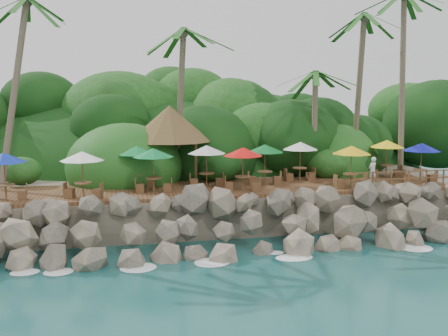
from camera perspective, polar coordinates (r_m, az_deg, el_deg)
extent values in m
plane|color=#19514F|center=(22.80, 3.09, -10.61)|extent=(140.00, 140.00, 0.00)
cube|color=gray|center=(37.81, -3.05, -1.42)|extent=(32.00, 25.20, 2.10)
ellipsoid|color=#143811|center=(45.32, -4.46, -1.18)|extent=(44.80, 28.00, 15.40)
cube|color=brown|center=(27.91, 0.00, -2.44)|extent=(26.00, 5.00, 0.20)
ellipsoid|color=white|center=(22.67, -20.17, -11.15)|extent=(1.20, 0.80, 0.06)
ellipsoid|color=white|center=(22.41, -12.42, -11.06)|extent=(1.20, 0.80, 0.06)
ellipsoid|color=white|center=(22.54, -4.64, -10.77)|extent=(1.20, 0.80, 0.06)
ellipsoid|color=white|center=(23.07, 2.90, -10.31)|extent=(1.20, 0.80, 0.06)
ellipsoid|color=white|center=(23.97, 9.96, -9.71)|extent=(1.20, 0.80, 0.06)
ellipsoid|color=white|center=(25.19, 16.40, -9.04)|extent=(1.20, 0.80, 0.06)
ellipsoid|color=white|center=(26.69, 22.16, -8.34)|extent=(1.20, 0.80, 0.06)
cylinder|color=brown|center=(30.04, -23.21, 8.20)|extent=(1.99, 2.62, 10.57)
cylinder|color=brown|center=(30.28, -5.13, 7.20)|extent=(0.93, 1.27, 9.08)
ellipsoid|color=#23601E|center=(30.55, -5.25, 15.75)|extent=(6.00, 6.00, 2.40)
cylinder|color=brown|center=(31.69, 10.50, 4.91)|extent=(0.60, 0.57, 6.63)
ellipsoid|color=#23601E|center=(31.68, 10.66, 10.90)|extent=(6.00, 6.00, 2.40)
cylinder|color=brown|center=(34.30, 20.04, 9.14)|extent=(0.93, 1.86, 11.78)
cylinder|color=brown|center=(33.55, 15.38, 8.06)|extent=(0.80, 1.94, 10.22)
ellipsoid|color=#23601E|center=(33.96, 15.72, 16.76)|extent=(6.00, 6.00, 2.40)
cylinder|color=brown|center=(28.92, -8.78, 0.44)|extent=(0.16, 0.16, 2.40)
cylinder|color=brown|center=(29.19, -3.29, 0.60)|extent=(0.16, 0.16, 2.40)
cylinder|color=brown|center=(31.69, -9.04, 1.11)|extent=(0.16, 0.16, 2.40)
cylinder|color=brown|center=(31.94, -4.02, 1.24)|extent=(0.16, 0.16, 2.40)
cone|color=brown|center=(30.20, -6.35, 5.20)|extent=(5.09, 5.09, 2.20)
cylinder|color=brown|center=(27.93, -2.03, -1.42)|extent=(0.08, 0.08, 0.78)
cylinder|color=brown|center=(27.86, -2.03, -0.62)|extent=(0.88, 0.88, 0.05)
cylinder|color=brown|center=(27.81, -2.04, 0.13)|extent=(0.05, 0.05, 2.30)
cone|color=silver|center=(27.69, -2.05, 2.17)|extent=(2.20, 2.20, 0.47)
cube|color=brown|center=(27.90, -3.53, -1.75)|extent=(0.47, 0.47, 0.48)
cube|color=brown|center=(28.02, -0.53, -1.69)|extent=(0.47, 0.47, 0.48)
cylinder|color=brown|center=(25.78, -16.05, -2.54)|extent=(0.08, 0.08, 0.78)
cylinder|color=brown|center=(25.72, -16.09, -1.67)|extent=(0.88, 0.88, 0.05)
cylinder|color=brown|center=(25.66, -16.12, -0.86)|extent=(0.05, 0.05, 2.30)
cone|color=white|center=(25.53, -16.21, 1.34)|extent=(2.20, 2.20, 0.47)
cube|color=brown|center=(26.08, -17.54, -2.81)|extent=(0.55, 0.55, 0.48)
cube|color=brown|center=(25.56, -14.50, -2.91)|extent=(0.55, 0.55, 0.48)
cylinder|color=brown|center=(30.38, 8.81, -0.74)|extent=(0.08, 0.08, 0.78)
cylinder|color=brown|center=(30.32, 8.82, 0.01)|extent=(0.88, 0.88, 0.05)
cylinder|color=brown|center=(30.27, 8.84, 0.70)|extent=(0.05, 0.05, 2.30)
cone|color=white|center=(30.16, 8.88, 2.57)|extent=(2.20, 2.20, 0.47)
cube|color=brown|center=(30.10, 7.54, -1.07)|extent=(0.48, 0.48, 0.48)
cube|color=brown|center=(30.72, 10.04, -0.94)|extent=(0.48, 0.48, 0.48)
cylinder|color=brown|center=(26.55, -8.17, -2.00)|extent=(0.08, 0.08, 0.78)
cylinder|color=brown|center=(26.49, -8.19, -1.15)|extent=(0.88, 0.88, 0.05)
cylinder|color=brown|center=(26.43, -8.20, -0.37)|extent=(0.05, 0.05, 2.30)
cone|color=#0D7C3A|center=(26.30, -8.25, 1.78)|extent=(2.20, 2.20, 0.47)
cube|color=brown|center=(26.64, -9.74, -2.33)|extent=(0.49, 0.49, 0.48)
cube|color=brown|center=(26.54, -6.58, -2.30)|extent=(0.49, 0.49, 0.48)
cylinder|color=brown|center=(31.54, 21.87, -0.90)|extent=(0.08, 0.08, 0.78)
cylinder|color=brown|center=(31.48, 21.91, -0.19)|extent=(0.88, 0.88, 0.05)
cylinder|color=brown|center=(31.44, 21.94, 0.47)|extent=(0.05, 0.05, 2.30)
cone|color=#0C13A6|center=(31.33, 22.04, 2.28)|extent=(2.20, 2.20, 0.47)
cube|color=brown|center=(31.30, 20.60, -1.18)|extent=(0.52, 0.52, 0.48)
cube|color=brown|center=(31.84, 23.08, -1.16)|extent=(0.52, 0.52, 0.48)
cylinder|color=brown|center=(28.00, -10.03, -1.52)|extent=(0.08, 0.08, 0.78)
cylinder|color=brown|center=(27.94, -10.05, -0.71)|extent=(0.88, 0.88, 0.05)
cylinder|color=brown|center=(27.89, -10.07, 0.03)|extent=(0.05, 0.05, 2.30)
cone|color=#0D7C33|center=(27.77, -10.12, 2.07)|extent=(2.20, 2.20, 0.47)
cube|color=brown|center=(28.07, -11.52, -1.84)|extent=(0.47, 0.47, 0.48)
cube|color=brown|center=(28.00, -8.53, -1.79)|extent=(0.47, 0.47, 0.48)
cylinder|color=brown|center=(33.04, 18.33, -0.34)|extent=(0.08, 0.08, 0.78)
cylinder|color=brown|center=(32.99, 18.36, 0.34)|extent=(0.88, 0.88, 0.05)
cylinder|color=brown|center=(32.94, 18.39, 0.97)|extent=(0.05, 0.05, 2.30)
cone|color=yellow|center=(32.84, 18.46, 2.70)|extent=(2.20, 2.20, 0.47)
cube|color=brown|center=(32.90, 17.07, -0.58)|extent=(0.55, 0.55, 0.48)
cube|color=brown|center=(33.23, 19.55, -0.61)|extent=(0.55, 0.55, 0.48)
cylinder|color=brown|center=(28.58, 14.51, -1.46)|extent=(0.08, 0.08, 0.78)
cylinder|color=brown|center=(28.52, 14.54, -0.67)|extent=(0.88, 0.88, 0.05)
cylinder|color=brown|center=(28.46, 14.57, 0.06)|extent=(0.05, 0.05, 2.30)
cone|color=yellow|center=(28.34, 14.64, 2.05)|extent=(2.20, 2.20, 0.47)
cube|color=brown|center=(28.24, 13.21, -1.83)|extent=(0.47, 0.47, 0.48)
cube|color=brown|center=(28.97, 15.76, -1.67)|extent=(0.47, 0.47, 0.48)
cylinder|color=brown|center=(26.46, -24.03, -2.67)|extent=(0.08, 0.08, 0.78)
cylinder|color=brown|center=(26.39, -24.08, -1.82)|extent=(0.88, 0.88, 0.05)
cylinder|color=brown|center=(26.33, -24.13, -1.04)|extent=(0.05, 0.05, 2.30)
cone|color=#0C27A7|center=(26.20, -24.26, 1.11)|extent=(2.20, 2.20, 0.47)
cube|color=brown|center=(26.45, -22.43, -2.91)|extent=(0.51, 0.51, 0.48)
cylinder|color=brown|center=(28.66, 4.76, -1.20)|extent=(0.08, 0.08, 0.78)
cylinder|color=brown|center=(28.60, 4.77, -0.41)|extent=(0.88, 0.88, 0.05)
cylinder|color=brown|center=(28.55, 4.78, 0.32)|extent=(0.05, 0.05, 2.30)
cone|color=#0B6823|center=(28.43, 4.81, 2.30)|extent=(2.20, 2.20, 0.47)
cube|color=brown|center=(28.58, 3.31, -1.51)|extent=(0.49, 0.49, 0.48)
cube|color=brown|center=(28.81, 6.20, -1.47)|extent=(0.49, 0.49, 0.48)
cylinder|color=brown|center=(26.79, 2.20, -1.83)|extent=(0.08, 0.08, 0.78)
cylinder|color=brown|center=(26.72, 2.21, -0.99)|extent=(0.88, 0.88, 0.05)
cylinder|color=brown|center=(26.67, 2.21, -0.22)|extent=(0.05, 0.05, 2.30)
cone|color=red|center=(26.54, 2.22, 1.91)|extent=(2.20, 2.20, 0.47)
cube|color=brown|center=(26.84, 0.64, -2.13)|extent=(0.54, 0.54, 0.48)
cube|color=brown|center=(26.80, 3.77, -2.16)|extent=(0.54, 0.54, 0.48)
cylinder|color=brown|center=(27.84, 14.94, -1.49)|extent=(0.10, 0.10, 1.00)
cylinder|color=brown|center=(28.34, 16.93, -1.40)|extent=(0.10, 0.10, 1.00)
cylinder|color=brown|center=(28.88, 18.85, -1.31)|extent=(0.10, 0.10, 1.00)
cylinder|color=brown|center=(29.45, 20.70, -1.23)|extent=(0.10, 0.10, 1.00)
cylinder|color=brown|center=(30.05, 22.48, -1.14)|extent=(0.10, 0.10, 1.00)
cylinder|color=brown|center=(30.68, 24.18, -1.06)|extent=(0.10, 0.10, 1.00)
cube|color=brown|center=(29.39, 20.74, -0.36)|extent=(7.20, 0.06, 0.06)
cube|color=brown|center=(29.44, 20.71, -1.13)|extent=(7.20, 0.06, 0.06)
imported|color=silver|center=(29.88, 16.90, -0.32)|extent=(0.70, 0.59, 1.63)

